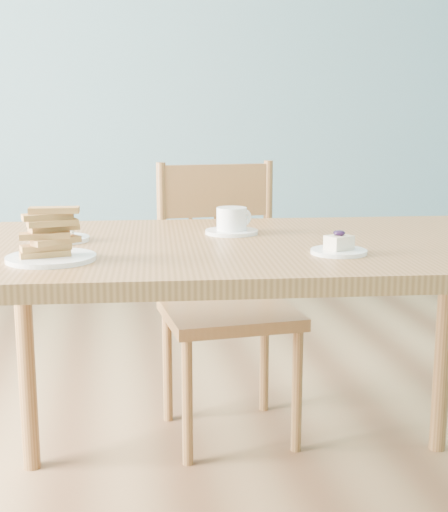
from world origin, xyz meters
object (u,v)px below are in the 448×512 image
object	(u,v)px
cheesecake_plate_far	(60,235)
biscotti_plate	(50,242)
coffee_cup	(232,223)
dining_table	(257,271)
dining_chair	(226,299)
cheesecake_plate_near	(339,248)

from	to	relation	value
cheesecake_plate_far	biscotti_plate	world-z (taller)	biscotti_plate
coffee_cup	cheesecake_plate_far	bearing A→B (deg)	161.30
dining_table	dining_chair	distance (m)	0.66
dining_chair	coffee_cup	xyz separation A→B (m)	(-0.06, -0.46, 0.35)
cheesecake_plate_near	coffee_cup	distance (m)	0.40
coffee_cup	cheesecake_plate_near	bearing A→B (deg)	-82.77
dining_table	dining_chair	world-z (taller)	dining_chair
coffee_cup	biscotti_plate	world-z (taller)	biscotti_plate
dining_chair	biscotti_plate	bearing A→B (deg)	-131.01
cheesecake_plate_far	biscotti_plate	distance (m)	0.27
cheesecake_plate_near	biscotti_plate	xyz separation A→B (m)	(-0.71, 0.04, 0.03)
biscotti_plate	cheesecake_plate_far	bearing A→B (deg)	88.24
dining_chair	cheesecake_plate_near	bearing A→B (deg)	-84.83
dining_table	dining_chair	bearing A→B (deg)	92.47
cheesecake_plate_far	dining_table	bearing A→B (deg)	-10.98
dining_table	cheesecake_plate_near	distance (m)	0.28
dining_chair	biscotti_plate	size ratio (longest dim) A/B	4.68
cheesecake_plate_far	biscotti_plate	xyz separation A→B (m)	(-0.01, -0.27, 0.03)
coffee_cup	biscotti_plate	distance (m)	0.59
coffee_cup	biscotti_plate	bearing A→B (deg)	-171.95
dining_chair	biscotti_plate	distance (m)	1.02
cheesecake_plate_far	biscotti_plate	bearing A→B (deg)	-91.76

